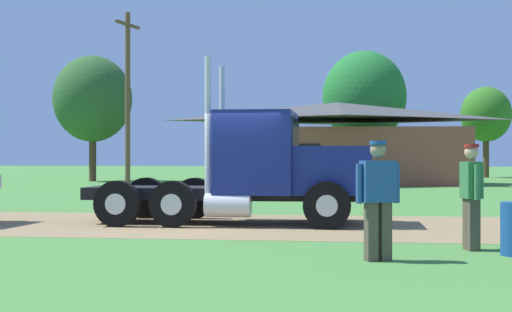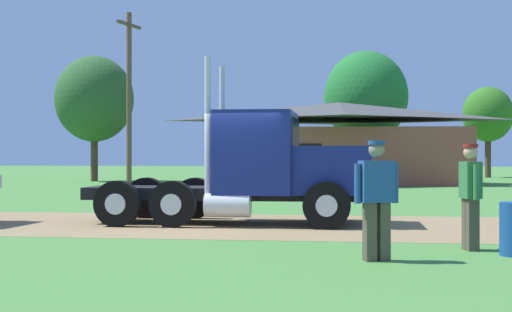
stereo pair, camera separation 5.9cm
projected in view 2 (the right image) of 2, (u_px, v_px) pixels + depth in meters
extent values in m
plane|color=#488338|center=(229.00, 225.00, 17.05)|extent=(200.00, 200.00, 0.00)
cube|color=#90764F|center=(229.00, 225.00, 17.05)|extent=(120.00, 6.10, 0.01)
cube|color=black|center=(228.00, 193.00, 17.50)|extent=(6.58, 1.64, 0.28)
cube|color=navy|center=(332.00, 170.00, 17.19)|extent=(1.75, 2.08, 1.08)
cube|color=silver|center=(373.00, 186.00, 17.07)|extent=(0.18, 2.26, 0.32)
cube|color=navy|center=(257.00, 153.00, 17.41)|extent=(1.76, 2.38, 1.88)
cube|color=#2D3D4C|center=(295.00, 136.00, 17.30)|extent=(0.06, 1.97, 0.83)
cylinder|color=silver|center=(222.00, 129.00, 18.46)|extent=(0.14, 0.14, 3.07)
cylinder|color=silver|center=(208.00, 126.00, 16.61)|extent=(0.14, 0.14, 3.07)
cylinder|color=silver|center=(228.00, 205.00, 16.45)|extent=(1.01, 0.53, 0.52)
cylinder|color=black|center=(330.00, 199.00, 18.37)|extent=(1.03, 0.31, 1.02)
cylinder|color=silver|center=(330.00, 199.00, 18.53)|extent=(0.46, 0.04, 0.46)
cylinder|color=black|center=(327.00, 205.00, 16.03)|extent=(1.03, 0.31, 1.02)
cylinder|color=silver|center=(327.00, 206.00, 15.87)|extent=(0.46, 0.04, 0.46)
cylinder|color=black|center=(146.00, 198.00, 18.96)|extent=(1.03, 0.31, 1.02)
cylinder|color=silver|center=(148.00, 197.00, 19.11)|extent=(0.46, 0.04, 0.46)
cylinder|color=black|center=(117.00, 204.00, 16.62)|extent=(1.03, 0.31, 1.02)
cylinder|color=silver|center=(115.00, 204.00, 16.46)|extent=(0.46, 0.04, 0.46)
cylinder|color=black|center=(195.00, 198.00, 18.80)|extent=(1.03, 0.31, 1.02)
cylinder|color=silver|center=(196.00, 198.00, 18.95)|extent=(0.46, 0.04, 0.46)
cylinder|color=black|center=(173.00, 204.00, 16.46)|extent=(1.03, 0.31, 1.02)
cylinder|color=silver|center=(171.00, 205.00, 16.30)|extent=(0.46, 0.04, 0.46)
cube|color=#33723F|center=(471.00, 180.00, 12.46)|extent=(0.34, 0.44, 0.61)
sphere|color=tan|center=(471.00, 152.00, 12.46)|extent=(0.23, 0.23, 0.23)
cylinder|color=maroon|center=(471.00, 146.00, 12.46)|extent=(0.24, 0.24, 0.06)
cube|color=brown|center=(469.00, 224.00, 12.55)|extent=(0.21, 0.20, 0.86)
cube|color=brown|center=(473.00, 225.00, 12.38)|extent=(0.21, 0.20, 0.86)
cylinder|color=#33723F|center=(465.00, 181.00, 12.71)|extent=(0.10, 0.10, 0.58)
cylinder|color=#33723F|center=(476.00, 182.00, 12.22)|extent=(0.10, 0.10, 0.58)
cube|color=#264C8C|center=(377.00, 181.00, 11.20)|extent=(0.56, 0.43, 0.62)
sphere|color=gray|center=(377.00, 150.00, 11.20)|extent=(0.24, 0.24, 0.24)
cylinder|color=#1E478C|center=(377.00, 143.00, 11.20)|extent=(0.25, 0.25, 0.06)
cube|color=brown|center=(370.00, 232.00, 11.17)|extent=(0.22, 0.23, 0.88)
cube|color=brown|center=(383.00, 231.00, 11.23)|extent=(0.22, 0.23, 0.88)
cylinder|color=#264C8C|center=(358.00, 184.00, 11.13)|extent=(0.10, 0.10, 0.59)
cylinder|color=#264C8C|center=(395.00, 183.00, 11.27)|extent=(0.10, 0.10, 0.59)
cube|color=#974C3B|center=(339.00, 156.00, 42.58)|extent=(14.22, 9.18, 3.09)
pyramid|color=#464646|center=(339.00, 111.00, 42.58)|extent=(14.93, 9.64, 1.02)
cube|color=black|center=(304.00, 165.00, 38.67)|extent=(1.80, 0.23, 2.20)
cylinder|color=brown|center=(129.00, 100.00, 37.35)|extent=(0.26, 0.26, 8.70)
cube|color=brown|center=(129.00, 25.00, 37.35)|extent=(0.61, 2.18, 0.14)
cylinder|color=#513823|center=(94.00, 156.00, 46.75)|extent=(0.44, 0.44, 3.18)
ellipsoid|color=#2C5929|center=(94.00, 99.00, 46.75)|extent=(4.87, 4.87, 5.36)
cylinder|color=#513823|center=(366.00, 155.00, 49.49)|extent=(0.44, 0.44, 3.28)
ellipsoid|color=#21712D|center=(366.00, 97.00, 49.49)|extent=(5.49, 5.49, 6.04)
cylinder|color=#513823|center=(488.00, 156.00, 54.89)|extent=(0.44, 0.44, 3.16)
ellipsoid|color=#316F1F|center=(488.00, 114.00, 54.89)|extent=(3.66, 3.66, 4.02)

